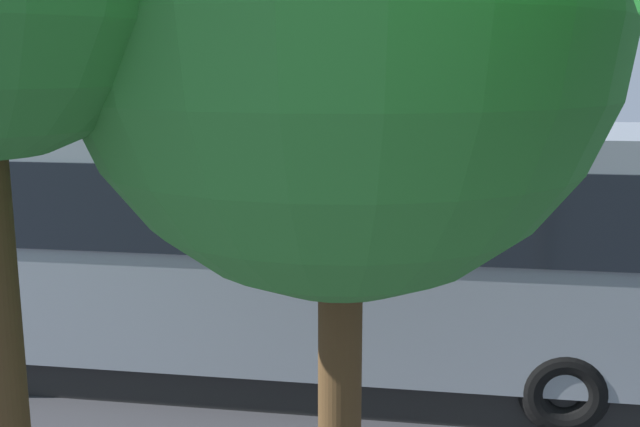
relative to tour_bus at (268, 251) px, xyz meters
The scene contains 13 objects.
ground_plane 5.11m from the tour_bus, 89.93° to the right, with size 80.00×80.00×0.00m, color #38383D.
tour_bus is the anchor object (origin of this frame).
spectator_far_left 3.59m from the tour_bus, 131.55° to the right, with size 0.58×0.35×1.78m.
spectator_left 3.17m from the tour_bus, 113.22° to the right, with size 0.58×0.34×1.79m.
spectator_centre 2.96m from the tour_bus, 94.03° to the right, with size 0.58×0.35×1.66m.
spectator_right 3.00m from the tour_bus, 70.24° to the right, with size 0.58×0.34×1.71m.
spectator_far_right 3.54m from the tour_bus, 52.77° to the right, with size 0.57×0.32×1.73m.
parked_motorcycle_silver 4.29m from the tour_bus, 149.84° to the right, with size 2.05×0.58×0.99m.
stunt_motorcycle 8.39m from the tour_bus, 81.80° to the right, with size 1.86×1.01×1.79m.
bay_line_a 7.66m from the tour_bus, 119.83° to the right, with size 0.23×3.98×0.01m.
bay_line_b 6.74m from the tour_bus, 97.24° to the right, with size 0.23×3.84×0.01m.
bay_line_c 7.01m from the tour_bus, 72.28° to the right, with size 0.23×3.98×0.01m.
bay_line_d 8.34m from the tour_bus, 52.55° to the right, with size 0.25×4.62×0.01m.
Camera 1 is at (-2.35, 13.84, 4.02)m, focal length 42.08 mm.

